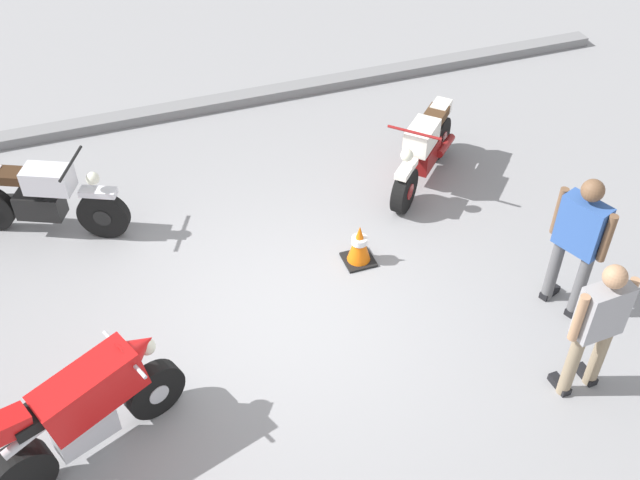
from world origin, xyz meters
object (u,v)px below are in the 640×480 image
Objects in this scene: traffic_cone at (359,244)px; person_in_gray_shirt at (598,323)px; motorcycle_red_sportbike at (85,409)px; person_in_blue_shirt at (579,238)px; motorcycle_cream_vintage at (424,151)px; motorcycle_silver_cruiser at (41,198)px.

person_in_gray_shirt is at bearing -60.93° from traffic_cone.
motorcycle_red_sportbike is 1.08× the size of person_in_blue_shirt.
person_in_blue_shirt is 3.27× the size of traffic_cone.
motorcycle_red_sportbike is 5.44m from motorcycle_cream_vintage.
person_in_gray_shirt is 2.90m from traffic_cone.
motorcycle_red_sportbike is at bearing -13.73° from motorcycle_cream_vintage.
motorcycle_cream_vintage is (4.84, -0.57, -0.03)m from motorcycle_silver_cruiser.
traffic_cone is (-1.40, -1.22, -0.23)m from motorcycle_cream_vintage.
motorcycle_cream_vintage is 3.72m from person_in_gray_shirt.
motorcycle_cream_vintage is 0.86× the size of person_in_blue_shirt.
motorcycle_red_sportbike is 1.25× the size of motorcycle_cream_vintage.
motorcycle_silver_cruiser is 3.88m from traffic_cone.
motorcycle_red_sportbike is at bearing -62.00° from motorcycle_silver_cruiser.
motorcycle_red_sportbike is at bearing 160.91° from person_in_blue_shirt.
person_in_gray_shirt is 3.10× the size of traffic_cone.
motorcycle_cream_vintage is 2.74m from person_in_blue_shirt.
person_in_blue_shirt is 2.45m from traffic_cone.
person_in_gray_shirt reaches higher than traffic_cone.
motorcycle_silver_cruiser is at bearing -51.63° from motorcycle_cream_vintage.
motorcycle_silver_cruiser is 4.87m from motorcycle_cream_vintage.
person_in_blue_shirt is at bearing -20.80° from motorcycle_red_sportbike.
motorcycle_silver_cruiser is 1.30× the size of motorcycle_cream_vintage.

